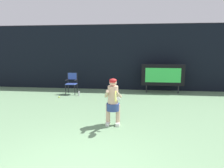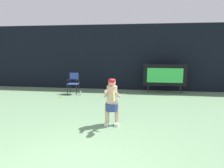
% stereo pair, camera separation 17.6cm
% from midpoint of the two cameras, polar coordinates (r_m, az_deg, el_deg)
% --- Properties ---
extents(backdrop_screen, '(18.00, 0.12, 3.66)m').
position_cam_midpoint_polar(backdrop_screen, '(11.63, 0.96, 7.35)').
color(backdrop_screen, black).
rests_on(backdrop_screen, ground).
extents(scoreboard, '(2.20, 0.21, 1.50)m').
position_cam_midpoint_polar(scoreboard, '(10.96, 13.52, 2.43)').
color(scoreboard, black).
rests_on(scoreboard, ground).
extents(umpire_chair, '(0.52, 0.44, 1.08)m').
position_cam_midpoint_polar(umpire_chair, '(10.65, -11.64, 0.51)').
color(umpire_chair, black).
rests_on(umpire_chair, ground).
extents(water_bottle, '(0.07, 0.07, 0.27)m').
position_cam_midpoint_polar(water_bottle, '(10.28, -9.69, -2.56)').
color(water_bottle, silver).
rests_on(water_bottle, ground).
extents(tennis_player, '(0.53, 0.61, 1.41)m').
position_cam_midpoint_polar(tennis_player, '(6.10, -0.56, -4.61)').
color(tennis_player, white).
rests_on(tennis_player, ground).
extents(tennis_racket, '(0.03, 0.60, 0.31)m').
position_cam_midpoint_polar(tennis_racket, '(5.54, 0.16, -3.40)').
color(tennis_racket, black).
extents(tennis_ball_loose, '(0.07, 0.07, 0.07)m').
position_cam_midpoint_polar(tennis_ball_loose, '(10.06, -15.03, -3.54)').
color(tennis_ball_loose, '#CCDB3D').
rests_on(tennis_ball_loose, ground).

